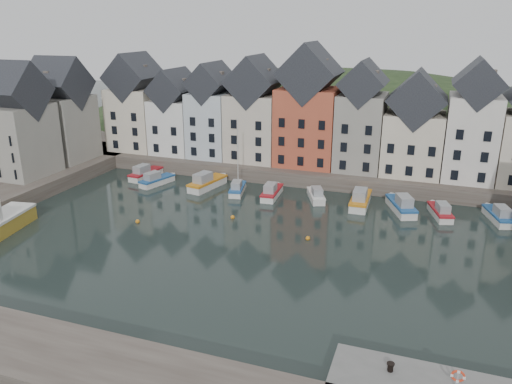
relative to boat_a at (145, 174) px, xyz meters
The scene contains 18 objects.
ground 29.42m from the boat_a, 39.71° to the right, with size 260.00×260.00×0.00m, color black.
far_quay 25.25m from the boat_a, 26.36° to the left, with size 90.00×16.00×2.00m, color #483E37.
hillside 47.39m from the boat_a, 58.68° to the left, with size 153.60×70.40×64.00m.
far_terrace 28.62m from the boat_a, 19.62° to the left, with size 72.37×8.16×17.78m.
left_terrace 16.54m from the boat_a, 158.42° to the right, with size 7.65×17.00×15.69m.
mooring_buoys 22.98m from the boat_a, 35.85° to the right, with size 20.50×5.50×0.50m.
boat_a is the anchor object (origin of this frame).
boat_b 3.97m from the boat_a, 35.33° to the right, with size 3.28×6.00×2.20m.
boat_c 10.91m from the boat_a, ahead, with size 3.48×7.27×2.68m.
boat_d 15.80m from the boat_a, ahead, with size 2.81×5.64×10.34m.
boat_e 20.75m from the boat_a, ahead, with size 2.26×6.07×2.29m.
boat_f 26.55m from the boat_a, ahead, with size 3.60×5.57×2.05m.
boat_g 32.39m from the boat_a, ahead, with size 2.33×7.00×2.67m.
boat_h 37.52m from the boat_a, ahead, with size 4.41×6.96×2.56m.
boat_i 42.09m from the boat_a, ahead, with size 3.25×5.86×2.15m.
boat_j 48.53m from the boat_a, ahead, with size 3.33×6.15×2.26m.
mooring_bollard 52.86m from the boat_a, 42.21° to the right, with size 0.48×0.48×0.56m.
life_ring_post 55.95m from the boat_a, 39.86° to the right, with size 0.80×0.17×1.30m.
Camera 1 is at (17.29, -43.39, 22.22)m, focal length 35.00 mm.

